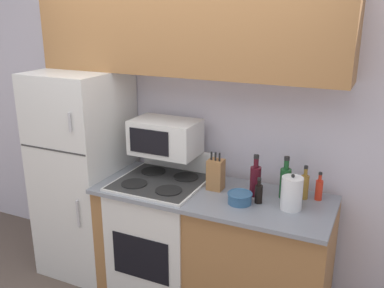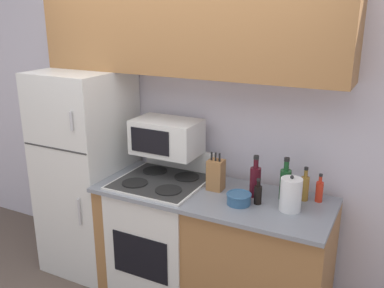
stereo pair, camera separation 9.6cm
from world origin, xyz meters
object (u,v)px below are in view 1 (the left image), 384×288
Objects in this scene: bottle_wine_green at (285,182)px; bottle_vinegar at (305,186)px; refrigerator at (85,173)px; stove at (162,234)px; knife_block at (216,174)px; kettle at (292,193)px; bowl at (240,198)px; bottle_soy_sauce at (259,193)px; bottle_hot_sauce at (319,189)px; bottle_wine_red at (255,180)px; microwave at (165,137)px.

bottle_vinegar is at bearing 18.09° from bottle_wine_green.
refrigerator reaches higher than stove.
knife_block reaches higher than bottle_vinegar.
bowl is at bearing -168.61° from kettle.
bottle_wine_green is (0.49, 0.07, 0.00)m from knife_block.
refrigerator is at bearing 175.00° from bowl.
knife_block is 0.62m from bottle_vinegar.
refrigerator is at bearing 177.72° from bottle_soy_sauce.
bottle_hot_sauce reaches higher than bowl.
bottle_soy_sauce is (1.51, -0.06, 0.13)m from refrigerator.
bottle_wine_red reaches higher than stove.
refrigerator is 1.88m from bottle_hot_sauce.
bowl is at bearing -145.08° from bottle_vinegar.
stove reaches higher than bowl.
stove is (0.75, -0.04, -0.37)m from refrigerator.
bottle_soy_sauce is 0.75× the size of bottle_vinegar.
knife_block reaches higher than kettle.
bottle_wine_red is 0.29m from kettle.
stove is 4.54× the size of bottle_vinegar.
bowl is (0.65, -0.08, 0.47)m from stove.
bottle_hot_sauce is (0.71, 0.13, -0.04)m from knife_block.
bottle_hot_sauce is at bearing 2.63° from microwave.
bottle_wine_red is (0.29, 0.02, 0.00)m from knife_block.
refrigerator is 1.79m from bottle_vinegar.
stove is at bearing 178.41° from bottle_soy_sauce.
stove is 3.63× the size of bottle_wine_red.
microwave is at bearing -178.39° from bottle_vinegar.
kettle is at bearing 1.07° from bottle_soy_sauce.
bottle_wine_green reaches higher than stove.
bottle_wine_green is at bearing 117.00° from kettle.
knife_block is at bearing 171.36° from kettle.
bowl is 0.86× the size of bottle_hot_sauce.
bowl is 0.34m from kettle.
refrigerator is at bearing 178.14° from kettle.
bottle_wine_red is (-0.06, 0.11, 0.05)m from bottle_soy_sauce.
kettle is at bearing -103.21° from bottle_vinegar.
stove is at bearing -76.35° from microwave.
stove is at bearing -169.81° from bottle_hot_sauce.
refrigerator is 1.52m from bottle_soy_sauce.
bottle_vinegar is 0.20m from kettle.
knife_block is 0.29m from bowl.
bottle_wine_green is at bearing -161.91° from bottle_vinegar.
refrigerator is 5.68× the size of bottle_wine_green.
bottle_hot_sauce reaches higher than stove.
bottle_vinegar is at bearing 16.21° from bottle_wine_red.
kettle is (1.02, -0.17, -0.21)m from microwave.
bottle_wine_green is 1.25× the size of bottle_vinegar.
bottle_vinegar is (0.32, 0.09, -0.02)m from bottle_wine_red.
knife_block is 0.95× the size of bottle_wine_red.
bottle_wine_red is (0.74, -0.06, -0.20)m from microwave.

